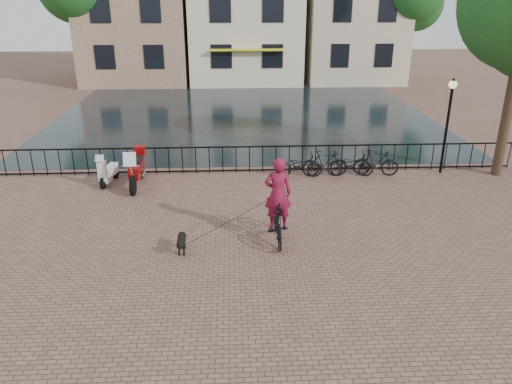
{
  "coord_description": "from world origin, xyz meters",
  "views": [
    {
      "loc": [
        -0.64,
        -9.77,
        6.36
      ],
      "look_at": [
        0.0,
        3.0,
        1.2
      ],
      "focal_mm": 35.0,
      "sensor_mm": 36.0,
      "label": 1
    }
  ],
  "objects_px": {
    "dog": "(182,243)",
    "motorcycle": "(136,165)",
    "lamp_post": "(449,110)",
    "scooter": "(108,166)",
    "cyclist": "(278,205)"
  },
  "relations": [
    {
      "from": "motorcycle",
      "to": "cyclist",
      "type": "bearing_deg",
      "value": -43.59
    },
    {
      "from": "dog",
      "to": "motorcycle",
      "type": "bearing_deg",
      "value": 110.36
    },
    {
      "from": "lamp_post",
      "to": "motorcycle",
      "type": "height_order",
      "value": "lamp_post"
    },
    {
      "from": "cyclist",
      "to": "scooter",
      "type": "distance_m",
      "value": 7.27
    },
    {
      "from": "cyclist",
      "to": "lamp_post",
      "type": "bearing_deg",
      "value": -142.51
    },
    {
      "from": "lamp_post",
      "to": "motorcycle",
      "type": "relative_size",
      "value": 1.58
    },
    {
      "from": "cyclist",
      "to": "motorcycle",
      "type": "height_order",
      "value": "cyclist"
    },
    {
      "from": "cyclist",
      "to": "scooter",
      "type": "relative_size",
      "value": 1.95
    },
    {
      "from": "motorcycle",
      "to": "dog",
      "type": "bearing_deg",
      "value": -67.72
    },
    {
      "from": "lamp_post",
      "to": "scooter",
      "type": "bearing_deg",
      "value": -177.51
    },
    {
      "from": "motorcycle",
      "to": "scooter",
      "type": "relative_size",
      "value": 1.53
    },
    {
      "from": "scooter",
      "to": "motorcycle",
      "type": "bearing_deg",
      "value": -7.1
    },
    {
      "from": "dog",
      "to": "scooter",
      "type": "xyz_separation_m",
      "value": [
        -3.0,
        5.2,
        0.37
      ]
    },
    {
      "from": "lamp_post",
      "to": "motorcycle",
      "type": "distance_m",
      "value": 11.31
    },
    {
      "from": "motorcycle",
      "to": "scooter",
      "type": "distance_m",
      "value": 1.1
    }
  ]
}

